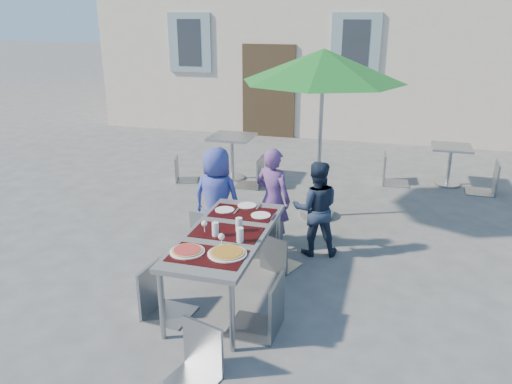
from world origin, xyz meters
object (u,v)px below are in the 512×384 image
(chair_0, at_px, (209,207))
(chair_2, at_px, (278,231))
(pizza_near_right, at_px, (227,253))
(child_0, at_px, (217,198))
(chair_1, at_px, (266,215))
(patio_umbrella, at_px, (323,67))
(chair_4, at_px, (266,273))
(cafe_table_1, at_px, (450,159))
(dining_table, at_px, (227,237))
(child_2, at_px, (316,208))
(cafe_table_0, at_px, (232,148))
(chair_3, at_px, (158,262))
(child_1, at_px, (273,199))
(chair_5, at_px, (194,323))
(bg_chair_l_0, at_px, (181,155))
(pizza_near_left, at_px, (187,251))
(bg_chair_r_0, at_px, (255,154))
(bg_chair_l_1, at_px, (392,151))
(bg_chair_r_1, at_px, (492,158))

(chair_0, bearing_deg, chair_2, -13.47)
(pizza_near_right, relative_size, child_0, 0.28)
(chair_1, xyz_separation_m, patio_umbrella, (0.41, 1.44, 1.64))
(chair_4, height_order, cafe_table_1, chair_4)
(chair_0, relative_size, chair_4, 0.96)
(dining_table, relative_size, child_2, 1.53)
(pizza_near_right, bearing_deg, chair_1, 91.11)
(chair_4, relative_size, cafe_table_0, 1.32)
(chair_0, bearing_deg, cafe_table_0, 103.09)
(child_0, distance_m, child_2, 1.25)
(pizza_near_right, xyz_separation_m, child_2, (0.54, 1.76, -0.17))
(child_2, bearing_deg, child_0, -7.17)
(chair_2, xyz_separation_m, chair_3, (-0.92, -1.23, 0.09))
(chair_0, xyz_separation_m, chair_4, (1.11, -1.46, 0.03))
(child_0, relative_size, chair_1, 1.41)
(child_1, bearing_deg, chair_3, 85.08)
(patio_umbrella, bearing_deg, cafe_table_1, 46.24)
(child_2, relative_size, chair_5, 1.33)
(bg_chair_l_0, bearing_deg, pizza_near_left, -65.15)
(chair_4, xyz_separation_m, bg_chair_l_0, (-2.62, 4.00, -0.13))
(child_1, distance_m, patio_umbrella, 1.97)
(patio_umbrella, bearing_deg, bg_chair_r_0, 140.21)
(chair_1, bearing_deg, bg_chair_l_1, 67.14)
(dining_table, bearing_deg, cafe_table_1, 60.98)
(pizza_near_right, xyz_separation_m, chair_4, (0.37, -0.01, -0.14))
(chair_0, relative_size, bg_chair_r_1, 0.99)
(bg_chair_l_0, bearing_deg, bg_chair_l_1, 13.81)
(chair_4, xyz_separation_m, cafe_table_0, (-1.79, 4.38, -0.06))
(bg_chair_r_1, bearing_deg, pizza_near_right, -121.97)
(child_1, relative_size, chair_2, 1.57)
(chair_0, relative_size, cafe_table_0, 1.27)
(child_0, distance_m, bg_chair_l_0, 2.83)
(pizza_near_right, xyz_separation_m, chair_2, (0.20, 1.22, -0.28))
(chair_0, bearing_deg, bg_chair_r_0, 93.61)
(child_1, distance_m, bg_chair_l_1, 3.39)
(chair_4, bearing_deg, cafe_table_1, 68.52)
(chair_0, relative_size, bg_chair_l_0, 1.20)
(patio_umbrella, bearing_deg, pizza_near_left, -103.98)
(bg_chair_l_0, distance_m, cafe_table_1, 4.74)
(chair_2, height_order, chair_4, chair_4)
(chair_5, bearing_deg, pizza_near_left, 116.40)
(chair_1, height_order, cafe_table_1, chair_1)
(dining_table, relative_size, pizza_near_right, 5.01)
(chair_5, bearing_deg, cafe_table_1, 67.90)
(chair_4, height_order, cafe_table_0, chair_4)
(child_0, height_order, chair_0, child_0)
(pizza_near_right, bearing_deg, child_0, 113.27)
(chair_0, height_order, chair_3, chair_0)
(cafe_table_0, bearing_deg, cafe_table_1, 10.30)
(child_2, distance_m, bg_chair_r_0, 2.69)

